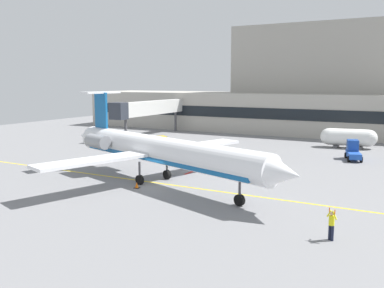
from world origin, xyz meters
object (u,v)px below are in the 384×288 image
baggage_tug (156,144)px  pushback_tractor (353,151)px  fuel_tank (348,137)px  regional_jet (158,150)px  marshaller (331,224)px

baggage_tug → pushback_tractor: 25.62m
pushback_tractor → fuel_tank: 9.53m
baggage_tug → pushback_tractor: pushback_tractor is taller
regional_jet → fuel_tank: size_ratio=3.77×
pushback_tractor → marshaller: bearing=-84.8°
marshaller → baggage_tug: bearing=140.6°
marshaller → fuel_tank: bearing=96.8°
fuel_tank → pushback_tractor: bearing=-78.3°
regional_jet → baggage_tug: size_ratio=7.03×
fuel_tank → marshaller: fuel_tank is taller
pushback_tractor → baggage_tug: bearing=-166.4°
baggage_tug → marshaller: baggage_tug is taller
marshaller → pushback_tractor: bearing=95.2°
regional_jet → marshaller: 18.62m
regional_jet → marshaller: regional_jet is taller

